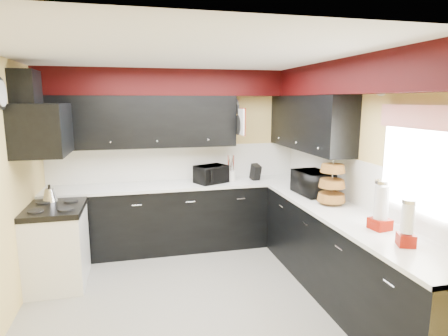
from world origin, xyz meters
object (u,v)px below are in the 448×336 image
at_px(knife_block, 255,172).
at_px(microwave, 313,183).
at_px(utensil_crock, 231,176).
at_px(kettle, 50,195).
at_px(toaster_oven, 211,174).

bearing_deg(knife_block, microwave, -76.37).
relative_size(utensil_crock, knife_block, 0.64).
relative_size(microwave, utensil_crock, 3.56).
bearing_deg(knife_block, utensil_crock, 164.07).
height_order(knife_block, kettle, knife_block).
distance_m(toaster_oven, kettle, 2.08).
bearing_deg(microwave, toaster_oven, 44.99).
xyz_separation_m(utensil_crock, kettle, (-2.33, -0.51, -0.02)).
xyz_separation_m(microwave, utensil_crock, (-0.79, 1.00, -0.07)).
xyz_separation_m(toaster_oven, kettle, (-2.03, -0.45, -0.07)).
xyz_separation_m(toaster_oven, microwave, (1.09, -0.94, 0.02)).
bearing_deg(kettle, knife_block, 10.03).
relative_size(utensil_crock, kettle, 0.86).
distance_m(utensil_crock, kettle, 2.38).
xyz_separation_m(utensil_crock, knife_block, (0.36, -0.04, 0.04)).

